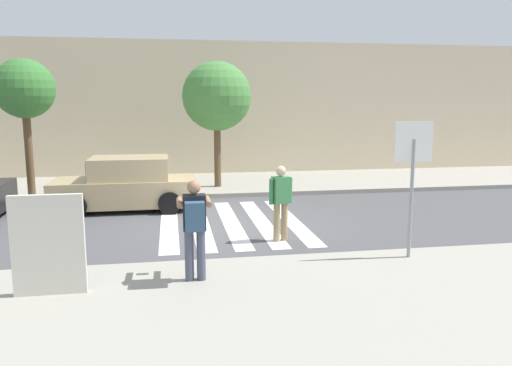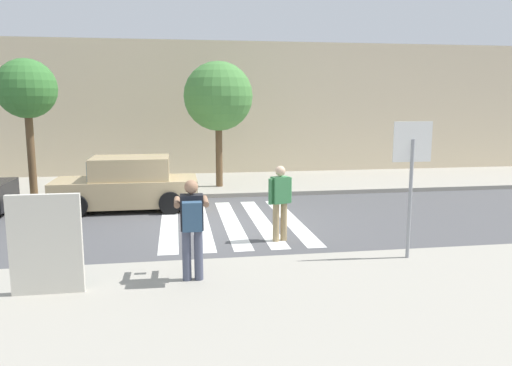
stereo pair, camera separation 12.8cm
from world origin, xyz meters
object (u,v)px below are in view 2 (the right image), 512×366
Objects in this scene: stop_sign at (412,159)px; advertising_board at (46,244)px; photographer_with_backpack at (192,221)px; parked_car_tan at (128,185)px; pedestrian_crossing at (280,199)px; street_tree_center at (218,97)px; street_tree_west at (27,90)px.

stop_sign is 6.60m from advertising_board.
parked_car_tan is at bearing 104.06° from photographer_with_backpack.
advertising_board is at bearing -146.81° from pedestrian_crossing.
stop_sign is 1.53× the size of photographer_with_backpack.
photographer_with_backpack is 0.42× the size of parked_car_tan.
street_tree_center reaches higher than photographer_with_backpack.
street_tree_west reaches higher than advertising_board.
photographer_with_backpack is at bearing -75.94° from parked_car_tan.
street_tree_west reaches higher than pedestrian_crossing.
parked_car_tan is 2.56× the size of advertising_board.
pedestrian_crossing is at bearing -47.15° from parked_car_tan.
parked_car_tan is at bearing -31.86° from street_tree_west.
pedestrian_crossing is 1.08× the size of advertising_board.
stop_sign is at bearing -45.89° from parked_car_tan.
photographer_with_backpack is (-4.17, -0.61, -0.89)m from stop_sign.
street_tree_center reaches higher than street_tree_west.
photographer_with_backpack is 0.40× the size of street_tree_west.
street_tree_center is 10.50m from advertising_board.
stop_sign is at bearing 7.32° from advertising_board.
pedestrian_crossing is at bearing 33.19° from advertising_board.
parked_car_tan is (-1.66, 6.63, -0.44)m from photographer_with_backpack.
street_tree_west is (-6.85, 5.95, 2.51)m from pedestrian_crossing.
photographer_with_backpack reaches higher than pedestrian_crossing.
stop_sign is 9.32m from street_tree_center.
advertising_board is (-4.34, -2.84, -0.03)m from pedestrian_crossing.
stop_sign is 0.60× the size of street_tree_center.
stop_sign is 1.65× the size of advertising_board.
stop_sign is 0.61× the size of street_tree_west.
parked_car_tan is at bearing 134.11° from stop_sign.
street_tree_center reaches higher than advertising_board.
street_tree_west is at bearing 138.39° from stop_sign.
photographer_with_backpack is 2.30m from advertising_board.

